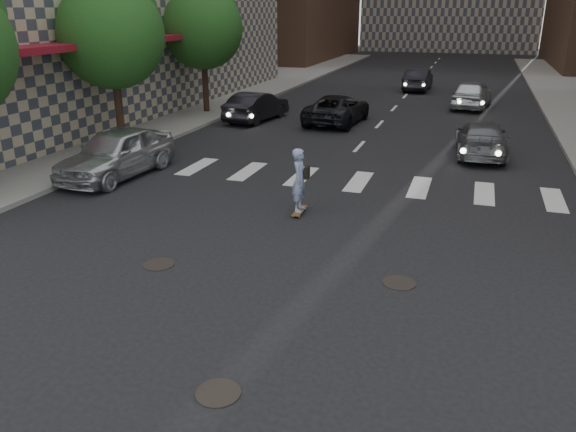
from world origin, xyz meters
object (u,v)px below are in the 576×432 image
object	(u,v)px
silver_sedan	(117,153)
traffic_car_d	(472,94)
traffic_car_b	(481,139)
traffic_car_c	(337,109)
tree_b	(114,30)
skateboarder	(300,180)
traffic_car_a	(257,106)
traffic_car_e	(418,80)
tree_c	(204,24)

from	to	relation	value
silver_sedan	traffic_car_d	size ratio (longest dim) A/B	1.03
traffic_car_b	traffic_car_c	bearing A→B (deg)	-37.50
traffic_car_c	traffic_car_d	xyz separation A→B (m)	(6.28, 6.90, 0.10)
tree_b	silver_sedan	distance (m)	6.11
skateboarder	traffic_car_a	xyz separation A→B (m)	(-6.19, 12.55, -0.26)
traffic_car_d	traffic_car_e	bearing A→B (deg)	-52.59
traffic_car_c	traffic_car_d	bearing A→B (deg)	-128.59
skateboarder	traffic_car_c	distance (m)	13.37
silver_sedan	traffic_car_b	bearing A→B (deg)	34.55
tree_c	skateboarder	bearing A→B (deg)	-55.30
tree_c	traffic_car_d	world-z (taller)	tree_c
tree_b	traffic_car_a	bearing A→B (deg)	64.28
tree_c	traffic_car_d	distance (m)	15.55
tree_b	traffic_car_c	size ratio (longest dim) A/B	1.31
tree_c	traffic_car_c	distance (m)	8.37
silver_sedan	tree_b	bearing A→B (deg)	124.94
traffic_car_d	tree_b	bearing A→B (deg)	53.93
silver_sedan	traffic_car_b	size ratio (longest dim) A/B	1.07
tree_c	traffic_car_e	xyz separation A→B (m)	(9.91, 12.86, -3.91)
traffic_car_b	traffic_car_d	xyz separation A→B (m)	(-0.60, 11.53, 0.14)
silver_sedan	traffic_car_e	bearing A→B (deg)	77.37
tree_b	traffic_car_b	xyz separation A→B (m)	(14.24, 2.86, -3.99)
tree_b	silver_sedan	size ratio (longest dim) A/B	1.36
skateboarder	traffic_car_b	size ratio (longest dim) A/B	0.41
tree_b	tree_c	size ratio (longest dim) A/B	1.00
skateboarder	traffic_car_a	bearing A→B (deg)	113.97
traffic_car_a	traffic_car_e	size ratio (longest dim) A/B	0.99
traffic_car_e	skateboarder	bearing A→B (deg)	90.94
tree_c	tree_b	bearing A→B (deg)	-90.00
silver_sedan	traffic_car_d	world-z (taller)	silver_sedan
traffic_car_a	traffic_car_e	xyz separation A→B (m)	(6.61, 14.02, 0.01)
traffic_car_b	traffic_car_c	xyz separation A→B (m)	(-6.88, 4.63, 0.04)
traffic_car_e	tree_b	bearing A→B (deg)	66.44
tree_b	tree_c	distance (m)	8.00
traffic_car_b	traffic_car_e	world-z (taller)	traffic_car_e
traffic_car_a	traffic_car_c	xyz separation A→B (m)	(4.07, 0.65, -0.03)
traffic_car_e	traffic_car_d	bearing A→B (deg)	121.84
traffic_car_d	silver_sedan	bearing A→B (deg)	66.22
tree_b	skateboarder	world-z (taller)	tree_b
tree_b	traffic_car_c	xyz separation A→B (m)	(7.37, 7.49, -3.95)
tree_b	traffic_car_e	bearing A→B (deg)	64.59
skateboarder	traffic_car_c	bearing A→B (deg)	96.84
traffic_car_e	tree_c	bearing A→B (deg)	54.24
tree_c	traffic_car_b	world-z (taller)	tree_c
skateboarder	silver_sedan	distance (m)	7.22
traffic_car_d	skateboarder	bearing A→B (deg)	85.73
traffic_car_c	traffic_car_d	world-z (taller)	traffic_car_d
tree_c	traffic_car_c	bearing A→B (deg)	-3.94
traffic_car_b	traffic_car_d	size ratio (longest dim) A/B	0.96
tree_b	skateboarder	bearing A→B (deg)	-31.02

